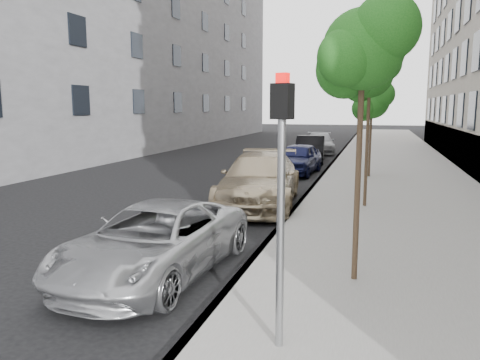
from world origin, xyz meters
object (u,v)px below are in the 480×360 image
at_px(tree_far, 373,101).
at_px(sedan_rear, 319,143).
at_px(tree_mid, 371,75).
at_px(minivan, 155,241).
at_px(sedan_blue, 298,159).
at_px(tree_near, 365,49).
at_px(signal_pole, 281,182).
at_px(suv, 260,180).
at_px(sedan_black, 310,149).

distance_m(tree_far, sedan_rear, 12.06).
relative_size(tree_mid, minivan, 1.00).
relative_size(tree_mid, sedan_blue, 1.13).
height_order(tree_far, sedan_rear, tree_far).
bearing_deg(sedan_blue, tree_near, -72.51).
height_order(tree_near, sedan_rear, tree_near).
distance_m(tree_mid, minivan, 8.61).
height_order(tree_mid, sedan_blue, tree_mid).
bearing_deg(signal_pole, sedan_blue, 116.21).
relative_size(tree_near, minivan, 1.00).
xyz_separation_m(suv, sedan_blue, (0.00, 7.55, -0.10)).
bearing_deg(minivan, tree_far, 78.88).
distance_m(tree_mid, sedan_blue, 8.75).
xyz_separation_m(tree_far, minivan, (-3.68, -13.48, -2.74)).
bearing_deg(sedan_black, tree_far, -65.04).
bearing_deg(signal_pole, sedan_black, 114.53).
relative_size(sedan_blue, sedan_black, 0.94).
distance_m(tree_mid, sedan_rear, 18.38).
xyz_separation_m(tree_far, sedan_rear, (-3.55, 11.20, -2.70)).
relative_size(tree_mid, tree_far, 1.16).
bearing_deg(signal_pole, tree_far, 104.60).
relative_size(tree_near, tree_far, 1.16).
xyz_separation_m(tree_near, suv, (-3.33, 6.30, -3.27)).
distance_m(minivan, sedan_blue, 14.33).
relative_size(tree_near, suv, 0.84).
bearing_deg(minivan, suv, 91.18).
relative_size(minivan, sedan_black, 1.05).
bearing_deg(sedan_rear, tree_mid, -86.19).
bearing_deg(tree_near, suv, 117.84).
distance_m(suv, sedan_black, 12.58).
xyz_separation_m(signal_pole, suv, (-2.49, 9.00, -1.43)).
height_order(tree_mid, suv, tree_mid).
bearing_deg(tree_mid, tree_far, 90.00).
relative_size(sedan_black, sedan_rear, 0.94).
xyz_separation_m(minivan, suv, (0.35, 6.78, 0.16)).
xyz_separation_m(tree_mid, suv, (-3.33, -0.20, -3.28)).
height_order(tree_far, sedan_blue, tree_far).
bearing_deg(minivan, sedan_black, 93.44).
bearing_deg(tree_near, sedan_rear, 98.34).
relative_size(sedan_blue, sedan_rear, 0.88).
bearing_deg(sedan_rear, tree_near, -89.18).
height_order(tree_near, minivan, tree_near).
distance_m(tree_far, signal_pole, 15.76).
distance_m(tree_mid, sedan_black, 13.28).
distance_m(minivan, sedan_black, 19.36).
height_order(tree_mid, sedan_black, tree_mid).
height_order(sedan_blue, sedan_rear, sedan_blue).
bearing_deg(sedan_rear, signal_pole, -91.76).
distance_m(minivan, suv, 6.79).
bearing_deg(minivan, signal_pole, -33.85).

